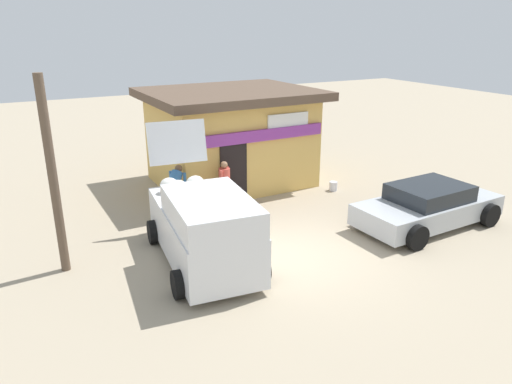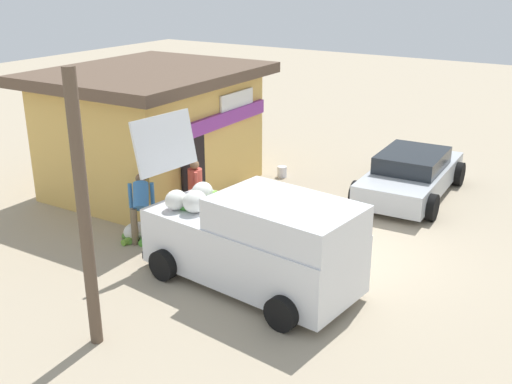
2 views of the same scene
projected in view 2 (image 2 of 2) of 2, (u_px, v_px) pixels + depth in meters
ground_plane at (337, 249)px, 13.20m from camera, size 60.00×60.00×0.00m
storefront_bar at (153, 128)px, 16.33m from camera, size 5.72×4.77×3.27m
delivery_van at (256, 240)px, 11.39m from camera, size 2.44×4.59×2.98m
parked_sedan at (411, 174)px, 16.16m from camera, size 4.37×2.29×1.20m
vendor_standing at (195, 187)px, 14.27m from camera, size 0.48×0.48×1.56m
customer_bending at (141, 203)px, 13.33m from camera, size 0.71×0.69×1.47m
unloaded_banana_pile at (136, 232)px, 13.62m from camera, size 0.81×0.77×0.39m
paint_bucket at (282, 172)px, 17.72m from camera, size 0.27×0.27×0.31m
utility_pole at (84, 215)px, 9.19m from camera, size 0.20×0.20×4.46m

